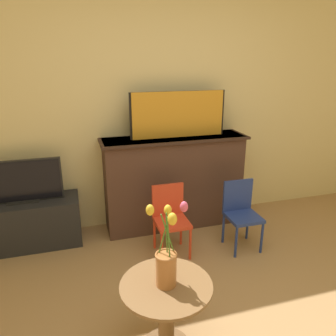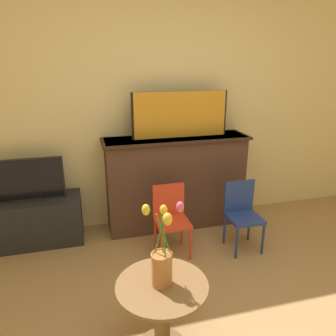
% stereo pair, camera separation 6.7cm
% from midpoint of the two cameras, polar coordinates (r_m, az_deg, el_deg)
% --- Properties ---
extents(wall_back, '(8.00, 0.06, 2.70)m').
position_cam_midpoint_polar(wall_back, '(3.45, -0.71, 12.10)').
color(wall_back, beige).
rests_on(wall_back, ground).
extents(fireplace_mantel, '(1.50, 0.41, 0.98)m').
position_cam_midpoint_polar(fireplace_mantel, '(3.48, 1.92, -2.25)').
color(fireplace_mantel, '#4C3328').
rests_on(fireplace_mantel, ground).
extents(painting, '(0.99, 0.03, 0.46)m').
position_cam_midpoint_polar(painting, '(3.31, 2.76, 9.29)').
color(painting, black).
rests_on(painting, fireplace_mantel).
extents(tv_stand, '(0.99, 0.38, 0.46)m').
position_cam_midpoint_polar(tv_stand, '(3.48, -22.46, -8.66)').
color(tv_stand, '#232326').
rests_on(tv_stand, ground).
extents(tv_monitor, '(0.73, 0.12, 0.41)m').
position_cam_midpoint_polar(tv_monitor, '(3.32, -23.35, -2.03)').
color(tv_monitor, black).
rests_on(tv_monitor, tv_stand).
extents(chair_red, '(0.30, 0.30, 0.65)m').
position_cam_midpoint_polar(chair_red, '(3.04, 1.13, -8.26)').
color(chair_red, red).
rests_on(chair_red, ground).
extents(chair_blue, '(0.30, 0.30, 0.65)m').
position_cam_midpoint_polar(chair_blue, '(3.20, 13.38, -7.34)').
color(chair_blue, navy).
rests_on(chair_blue, ground).
extents(side_table, '(0.55, 0.55, 0.49)m').
position_cam_midpoint_polar(side_table, '(2.15, -0.05, -23.09)').
color(side_table, brown).
rests_on(side_table, ground).
extents(vase_tulips, '(0.24, 0.17, 0.49)m').
position_cam_midpoint_polar(vase_tulips, '(1.94, 0.02, -15.65)').
color(vase_tulips, '#AD6B38').
rests_on(vase_tulips, side_table).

